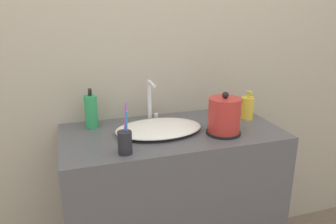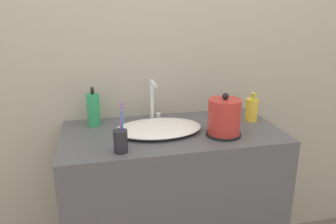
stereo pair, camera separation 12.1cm
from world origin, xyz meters
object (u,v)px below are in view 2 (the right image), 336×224
lotion_bottle (252,110)px  shampoo_bottle (94,109)px  electric_kettle (224,119)px  toothbrush_cup (121,140)px  faucet (153,99)px

lotion_bottle → shampoo_bottle: 0.84m
electric_kettle → toothbrush_cup: toothbrush_cup is taller
lotion_bottle → shampoo_bottle: shampoo_bottle is taller
faucet → electric_kettle: bearing=-43.7°
toothbrush_cup → lotion_bottle: bearing=18.7°
toothbrush_cup → shampoo_bottle: toothbrush_cup is taller
electric_kettle → lotion_bottle: electric_kettle is taller
electric_kettle → lotion_bottle: 0.28m
faucet → lotion_bottle: faucet is taller
lotion_bottle → electric_kettle: bearing=-143.9°
lotion_bottle → shampoo_bottle: size_ratio=0.77×
electric_kettle → lotion_bottle: (0.23, 0.17, -0.02)m
faucet → shampoo_bottle: faucet is taller
toothbrush_cup → electric_kettle: bearing=9.1°
lotion_bottle → shampoo_bottle: bearing=172.0°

